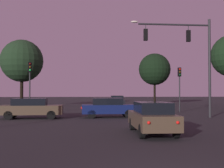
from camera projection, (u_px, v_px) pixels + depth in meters
The scene contains 10 objects.
ground_plane at pixel (109, 111), 30.16m from camera, with size 168.00×168.00×0.00m, color black.
traffic_signal_mast_arm at pixel (189, 50), 22.71m from camera, with size 6.34×0.45×7.73m.
traffic_light_corner_left at pixel (180, 80), 29.05m from camera, with size 0.31×0.36×4.43m.
traffic_light_corner_right at pixel (30, 77), 25.80m from camera, with size 0.36×0.38×4.65m.
car_nearside_lane at pixel (152, 117), 13.91m from camera, with size 1.71×4.44×1.52m.
car_crossing_left at pixel (109, 107), 22.76m from camera, with size 4.39×1.85×1.52m.
car_crossing_right at pixel (31, 108), 21.83m from camera, with size 4.71×1.98×1.52m.
car_far_lane at pixel (117, 101), 37.04m from camera, with size 1.87×4.31×1.52m.
tree_behind_sign at pixel (22, 61), 38.99m from camera, with size 5.67×5.67×8.99m.
tree_left_far at pixel (155, 69), 47.66m from camera, with size 5.19×5.19×8.29m.
Camera 1 is at (-2.01, -5.66, 2.01)m, focal length 46.70 mm.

